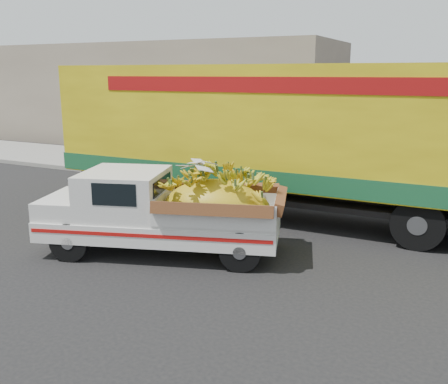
% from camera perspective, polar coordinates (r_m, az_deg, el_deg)
% --- Properties ---
extents(ground, '(100.00, 100.00, 0.00)m').
position_cam_1_polar(ground, '(11.62, -10.00, -4.84)').
color(ground, black).
rests_on(ground, ground).
extents(curb, '(60.00, 0.25, 0.15)m').
position_cam_1_polar(curb, '(16.00, 1.24, 0.71)').
color(curb, gray).
rests_on(curb, ground).
extents(sidewalk, '(60.00, 4.00, 0.14)m').
position_cam_1_polar(sidewalk, '(17.89, 4.11, 2.03)').
color(sidewalk, gray).
rests_on(sidewalk, ground).
extents(building_left, '(18.00, 6.00, 5.00)m').
position_cam_1_polar(building_left, '(26.55, -7.18, 10.98)').
color(building_left, gray).
rests_on(building_left, ground).
extents(pickup_truck, '(5.10, 3.10, 1.68)m').
position_cam_1_polar(pickup_truck, '(10.09, -5.23, -2.14)').
color(pickup_truck, black).
rests_on(pickup_truck, ground).
extents(semi_trailer, '(12.00, 2.54, 3.80)m').
position_cam_1_polar(semi_trailer, '(12.53, 6.31, 6.57)').
color(semi_trailer, black).
rests_on(semi_trailer, ground).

